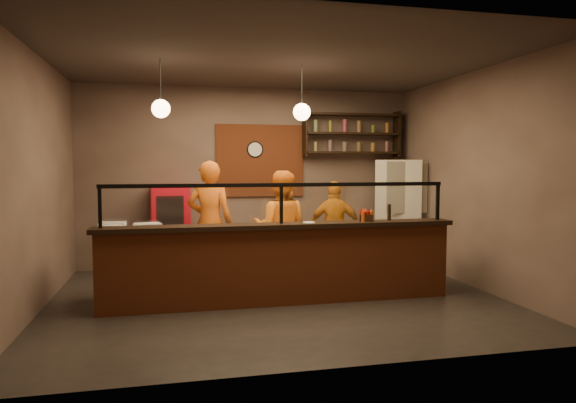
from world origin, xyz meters
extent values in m
plane|color=black|center=(0.00, 0.00, 0.00)|extent=(6.00, 6.00, 0.00)
plane|color=#3B322D|center=(0.00, 0.00, 3.20)|extent=(6.00, 6.00, 0.00)
plane|color=#6D5950|center=(0.00, 2.50, 1.60)|extent=(6.00, 0.00, 6.00)
plane|color=#6D5950|center=(-3.00, 0.00, 1.60)|extent=(0.00, 5.00, 5.00)
plane|color=#6D5950|center=(3.00, 0.00, 1.60)|extent=(0.00, 5.00, 5.00)
plane|color=#6D5950|center=(0.00, -2.50, 1.60)|extent=(6.00, 0.00, 6.00)
cube|color=brown|center=(0.20, 2.47, 1.90)|extent=(1.60, 0.04, 1.30)
cube|color=brown|center=(0.00, -0.30, 0.50)|extent=(4.60, 0.25, 1.00)
cube|color=black|center=(0.00, -0.30, 1.03)|extent=(4.70, 0.37, 0.06)
cube|color=gray|center=(0.00, 0.20, 0.42)|extent=(4.60, 0.75, 0.85)
cube|color=white|center=(0.00, 0.20, 0.88)|extent=(4.60, 0.75, 0.05)
cube|color=white|center=(0.00, -0.30, 1.31)|extent=(4.40, 0.02, 0.50)
cube|color=black|center=(0.00, -0.30, 1.56)|extent=(4.50, 0.05, 0.05)
cube|color=black|center=(-2.22, -0.30, 1.31)|extent=(0.04, 0.04, 0.50)
cube|color=black|center=(0.00, -0.30, 1.31)|extent=(0.04, 0.04, 0.50)
cube|color=black|center=(2.22, -0.30, 1.31)|extent=(0.04, 0.04, 0.50)
cube|color=black|center=(1.90, 2.32, 2.05)|extent=(1.80, 0.28, 0.04)
cube|color=black|center=(1.90, 2.32, 2.40)|extent=(1.80, 0.28, 0.04)
cube|color=black|center=(1.90, 2.32, 2.75)|extent=(1.80, 0.28, 0.04)
cube|color=black|center=(1.00, 2.32, 2.40)|extent=(0.04, 0.28, 0.85)
cube|color=black|center=(2.80, 2.32, 2.40)|extent=(0.04, 0.28, 0.85)
cylinder|color=black|center=(0.10, 2.46, 2.10)|extent=(0.30, 0.04, 0.30)
cylinder|color=black|center=(-1.50, 0.20, 2.90)|extent=(0.01, 0.01, 0.60)
sphere|color=#E6B37E|center=(-1.50, 0.20, 2.55)|extent=(0.24, 0.24, 0.24)
cylinder|color=black|center=(0.40, 0.20, 2.90)|extent=(0.01, 0.01, 0.60)
sphere|color=#E6B37E|center=(0.40, 0.20, 2.55)|extent=(0.24, 0.24, 0.24)
imported|color=#C45512|center=(-0.82, 1.10, 0.94)|extent=(0.79, 0.63, 1.89)
imported|color=orange|center=(0.22, 0.79, 0.87)|extent=(1.01, 0.89, 1.73)
imported|color=orange|center=(1.25, 1.28, 0.78)|extent=(0.97, 0.58, 1.55)
cube|color=beige|center=(2.60, 1.82, 0.95)|extent=(1.02, 0.99, 1.91)
cube|color=red|center=(-1.41, 2.15, 0.74)|extent=(0.67, 0.62, 1.47)
cylinder|color=white|center=(-0.27, 0.10, 0.91)|extent=(0.71, 0.71, 0.01)
cube|color=silver|center=(-2.15, 0.21, 0.97)|extent=(0.32, 0.27, 0.14)
cube|color=silver|center=(-2.15, 0.32, 0.98)|extent=(0.34, 0.28, 0.16)
cube|color=white|center=(-1.69, 0.08, 0.98)|extent=(0.37, 0.33, 0.16)
cylinder|color=yellow|center=(-1.50, 0.17, 0.93)|extent=(0.35, 0.12, 0.06)
cube|color=black|center=(1.17, -0.30, 1.11)|extent=(0.21, 0.19, 0.10)
cylinder|color=black|center=(1.51, -0.27, 1.17)|extent=(0.05, 0.05, 0.22)
cylinder|color=silver|center=(0.37, -0.32, 1.07)|extent=(0.18, 0.18, 0.01)
camera|label=1|loc=(-1.37, -6.76, 1.81)|focal=32.00mm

